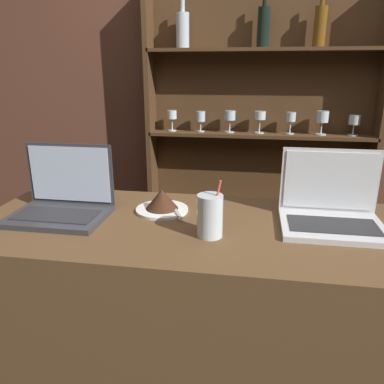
{
  "coord_description": "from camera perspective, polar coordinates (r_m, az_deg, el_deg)",
  "views": [
    {
      "loc": [
        0.04,
        -0.81,
        1.47
      ],
      "look_at": [
        -0.15,
        0.33,
        1.08
      ],
      "focal_mm": 35.0,
      "sensor_mm": 36.0,
      "label": 1
    }
  ],
  "objects": [
    {
      "name": "back_shelf",
      "position": [
        2.42,
        10.04,
        7.58
      ],
      "size": [
        1.4,
        0.18,
        1.97
      ],
      "color": "#472D19",
      "rests_on": "ground_plane"
    },
    {
      "name": "back_wall",
      "position": [
        2.46,
        8.7,
        15.27
      ],
      "size": [
        7.0,
        0.06,
        2.7
      ],
      "color": "brown",
      "rests_on": "ground_plane"
    },
    {
      "name": "laptop_near",
      "position": [
        1.36,
        -19.14,
        -1.24
      ],
      "size": [
        0.32,
        0.23,
        0.24
      ],
      "color": "#333338",
      "rests_on": "bar_counter"
    },
    {
      "name": "water_glass",
      "position": [
        1.12,
        2.75,
        -3.63
      ],
      "size": [
        0.08,
        0.08,
        0.18
      ],
      "color": "silver",
      "rests_on": "bar_counter"
    },
    {
      "name": "bar_counter",
      "position": [
        1.48,
        6.03,
        -23.03
      ],
      "size": [
        1.74,
        0.61,
        0.98
      ],
      "color": "brown",
      "rests_on": "ground_plane"
    },
    {
      "name": "cake_plate",
      "position": [
        1.33,
        -4.6,
        -1.52
      ],
      "size": [
        0.19,
        0.19,
        0.08
      ],
      "color": "white",
      "rests_on": "bar_counter"
    },
    {
      "name": "laptop_far",
      "position": [
        1.29,
        20.43,
        -2.59
      ],
      "size": [
        0.32,
        0.24,
        0.23
      ],
      "color": "silver",
      "rests_on": "bar_counter"
    }
  ]
}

